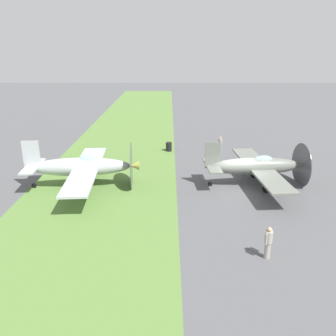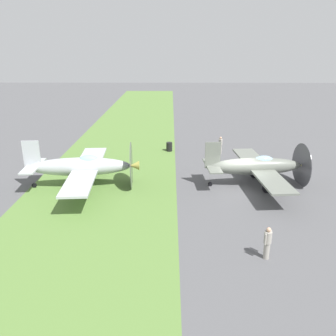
% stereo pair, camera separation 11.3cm
% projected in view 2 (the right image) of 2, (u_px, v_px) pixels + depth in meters
% --- Properties ---
extents(ground_plane, '(160.00, 160.00, 0.00)m').
position_uv_depth(ground_plane, '(237.00, 188.00, 25.86)').
color(ground_plane, '#515154').
extents(grass_verge, '(120.00, 11.00, 0.01)m').
position_uv_depth(grass_verge, '(103.00, 187.00, 25.94)').
color(grass_verge, '#567A38').
rests_on(grass_verge, ground).
extents(airplane_lead, '(10.14, 8.02, 3.60)m').
position_uv_depth(airplane_lead, '(257.00, 166.00, 25.91)').
color(airplane_lead, slate).
rests_on(airplane_lead, ground).
extents(airplane_wingman, '(10.66, 8.43, 3.80)m').
position_uv_depth(airplane_wingman, '(82.00, 167.00, 25.59)').
color(airplane_wingman, '#B2B7BC').
rests_on(airplane_wingman, ground).
extents(ground_crew_chief, '(0.50, 0.46, 1.73)m').
position_uv_depth(ground_crew_chief, '(267.00, 242.00, 16.95)').
color(ground_crew_chief, '#9E998E').
rests_on(ground_crew_chief, ground).
extents(ground_crew_mechanic, '(0.63, 0.38, 1.73)m').
position_uv_depth(ground_crew_mechanic, '(220.00, 145.00, 33.78)').
color(ground_crew_mechanic, '#9E998E').
rests_on(ground_crew_mechanic, ground).
extents(fuel_drum, '(0.60, 0.60, 0.90)m').
position_uv_depth(fuel_drum, '(169.00, 147.00, 34.83)').
color(fuel_drum, black).
rests_on(fuel_drum, ground).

